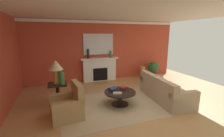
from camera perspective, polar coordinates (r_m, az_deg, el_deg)
ground_plane at (r=5.21m, az=7.06°, el=-13.06°), size 9.30×9.30×0.00m
wall_fireplace at (r=7.72m, az=-3.46°, el=6.44°), size 7.75×0.12×2.87m
ceiling_panel at (r=5.02m, az=6.34°, el=19.97°), size 7.75×6.85×0.06m
crown_moulding at (r=7.62m, az=-3.42°, el=16.57°), size 7.75×0.08×0.12m
area_rug at (r=5.21m, az=2.89°, el=-12.89°), size 3.74×2.39×0.01m
fireplace at (r=7.61m, az=-4.53°, el=-0.53°), size 1.80×0.35×1.13m
mantel_mirror at (r=7.55m, az=-4.94°, el=8.81°), size 1.44×0.04×0.98m
sofa at (r=5.75m, az=18.38°, el=-7.93°), size 1.09×2.17×0.85m
armchair_near_window at (r=4.53m, az=-15.72°, el=-13.25°), size 0.89×0.89×0.95m
coffee_table at (r=5.08m, az=2.93°, el=-9.53°), size 1.00×1.00×0.45m
side_table at (r=5.37m, az=-19.12°, el=-8.27°), size 0.56×0.56×0.70m
table_lamp at (r=5.15m, az=-19.77°, el=0.37°), size 0.44×0.44×0.75m
vase_mantel_left at (r=7.29m, az=-8.72°, el=5.30°), size 0.11×0.11×0.44m
vase_on_side_table at (r=5.11m, az=-17.81°, el=-3.31°), size 0.16×0.16×0.40m
vase_mantel_right at (r=7.59m, az=-0.51°, el=5.28°), size 0.11×0.11×0.33m
vase_tall_corner at (r=8.25m, az=11.04°, el=-1.37°), size 0.25×0.25×0.61m
book_red_cover at (r=4.85m, az=1.95°, el=-8.94°), size 0.29×0.22×0.04m
book_art_folio at (r=5.11m, az=0.31°, el=-7.24°), size 0.31×0.27×0.06m
book_small_novel at (r=5.16m, az=4.14°, el=-6.58°), size 0.26×0.23×0.03m
potted_plant at (r=8.48m, az=14.77°, el=0.14°), size 0.56×0.56×0.83m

